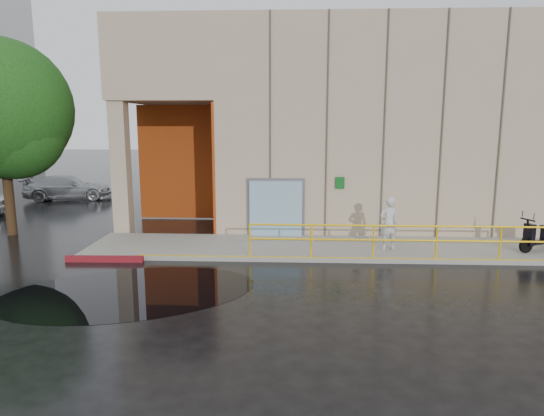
{
  "coord_description": "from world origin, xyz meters",
  "views": [
    {
      "loc": [
        0.86,
        -11.35,
        4.31
      ],
      "look_at": [
        0.2,
        3.0,
        1.7
      ],
      "focal_mm": 32.0,
      "sensor_mm": 36.0,
      "label": 1
    }
  ],
  "objects_px": {
    "person": "(389,223)",
    "scooter": "(543,228)",
    "red_curb": "(104,259)",
    "tree_near": "(4,114)",
    "car_c": "(68,188)"
  },
  "relations": [
    {
      "from": "red_curb",
      "to": "person",
      "type": "bearing_deg",
      "value": 8.38
    },
    {
      "from": "person",
      "to": "car_c",
      "type": "relative_size",
      "value": 0.38
    },
    {
      "from": "car_c",
      "to": "tree_near",
      "type": "xyz_separation_m",
      "value": [
        1.78,
        -8.25,
        3.85
      ]
    },
    {
      "from": "scooter",
      "to": "tree_near",
      "type": "distance_m",
      "value": 19.03
    },
    {
      "from": "person",
      "to": "scooter",
      "type": "height_order",
      "value": "person"
    },
    {
      "from": "red_curb",
      "to": "tree_near",
      "type": "bearing_deg",
      "value": 144.77
    },
    {
      "from": "person",
      "to": "tree_near",
      "type": "xyz_separation_m",
      "value": [
        -13.68,
        2.07,
        3.49
      ]
    },
    {
      "from": "person",
      "to": "car_c",
      "type": "height_order",
      "value": "person"
    },
    {
      "from": "car_c",
      "to": "red_curb",
      "type": "bearing_deg",
      "value": -163.26
    },
    {
      "from": "red_curb",
      "to": "car_c",
      "type": "distance_m",
      "value": 13.36
    },
    {
      "from": "scooter",
      "to": "tree_near",
      "type": "xyz_separation_m",
      "value": [
        -18.57,
        2.02,
        3.6
      ]
    },
    {
      "from": "person",
      "to": "red_curb",
      "type": "xyz_separation_m",
      "value": [
        -8.89,
        -1.31,
        -0.93
      ]
    },
    {
      "from": "tree_near",
      "to": "car_c",
      "type": "bearing_deg",
      "value": 102.16
    },
    {
      "from": "person",
      "to": "scooter",
      "type": "xyz_separation_m",
      "value": [
        4.9,
        0.04,
        -0.11
      ]
    },
    {
      "from": "tree_near",
      "to": "person",
      "type": "bearing_deg",
      "value": -8.59
    }
  ]
}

